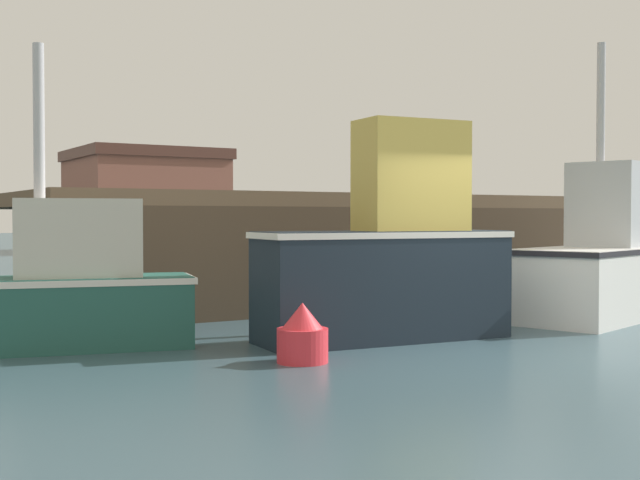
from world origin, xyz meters
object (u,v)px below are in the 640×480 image
(fishing_boat_near_right, at_px, (390,259))
(dockworker, at_px, (369,162))
(rowboat, at_px, (619,289))
(mooring_buoy_foreground, at_px, (302,336))
(fishing_boat_near_left, at_px, (37,291))
(fishing_boat_mid, at_px, (602,264))

(fishing_boat_near_right, bearing_deg, dockworker, 57.40)
(fishing_boat_near_right, relative_size, rowboat, 1.92)
(dockworker, relative_size, mooring_buoy_foreground, 2.64)
(rowboat, bearing_deg, fishing_boat_near_left, -177.86)
(fishing_boat_mid, distance_m, rowboat, 3.26)
(fishing_boat_near_left, distance_m, fishing_boat_mid, 8.69)
(fishing_boat_near_right, xyz_separation_m, fishing_boat_mid, (4.33, 0.13, -0.20))
(fishing_boat_near_left, relative_size, mooring_buoy_foreground, 5.83)
(rowboat, relative_size, dockworker, 1.04)
(rowboat, relative_size, mooring_buoy_foreground, 2.74)
(mooring_buoy_foreground, bearing_deg, fishing_boat_near_left, 134.44)
(rowboat, bearing_deg, fishing_boat_mid, -145.60)
(fishing_boat_near_left, xyz_separation_m, mooring_buoy_foreground, (2.38, -2.43, -0.44))
(fishing_boat_near_left, distance_m, fishing_boat_near_right, 4.52)
(fishing_boat_near_left, relative_size, fishing_boat_near_right, 1.11)
(fishing_boat_mid, xyz_separation_m, mooring_buoy_foreground, (-6.20, -1.04, -0.58))
(mooring_buoy_foreground, bearing_deg, dockworker, 51.65)
(rowboat, xyz_separation_m, mooring_buoy_foreground, (-8.83, -2.84, 0.09))
(rowboat, bearing_deg, mooring_buoy_foreground, -162.15)
(dockworker, height_order, mooring_buoy_foreground, dockworker)
(fishing_boat_near_right, relative_size, fishing_boat_mid, 0.81)
(fishing_boat_mid, bearing_deg, mooring_buoy_foreground, -170.47)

